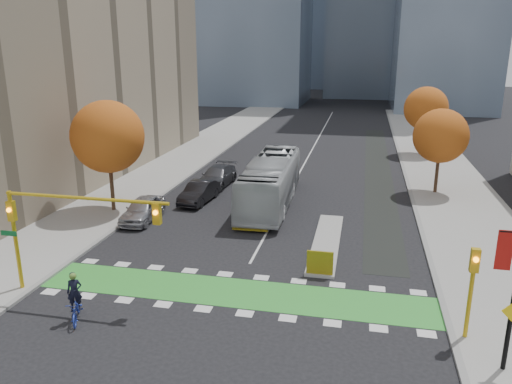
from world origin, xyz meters
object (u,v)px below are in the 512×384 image
at_px(parked_car_a, 143,209).
at_px(tree_east_near, 441,136).
at_px(cyclist, 76,305).
at_px(tree_east_far, 426,109).
at_px(traffic_signal_west, 60,218).
at_px(tree_west, 108,137).
at_px(parked_car_c, 217,176).
at_px(bus, 271,181).
at_px(hazard_board, 320,263).
at_px(traffic_signal_east, 472,280).
at_px(parked_car_b, 199,192).

bearing_deg(parked_car_a, tree_east_near, 27.47).
bearing_deg(cyclist, tree_east_far, 40.49).
relative_size(traffic_signal_west, parked_car_a, 1.75).
bearing_deg(tree_east_far, cyclist, -114.78).
relative_size(tree_west, parked_car_c, 1.44).
xyz_separation_m(tree_east_near, parked_car_c, (-18.52, -1.41, -4.03)).
bearing_deg(bus, tree_east_far, 56.86).
bearing_deg(tree_west, parked_car_a, -25.19).
distance_m(cyclist, parked_car_a, 13.41).
bearing_deg(parked_car_c, hazard_board, -54.14).
height_order(tree_east_far, parked_car_a, tree_east_far).
relative_size(traffic_signal_east, parked_car_c, 0.72).
bearing_deg(parked_car_c, tree_east_near, 7.52).
bearing_deg(parked_car_a, tree_east_far, 50.84).
height_order(tree_west, traffic_signal_west, tree_west).
relative_size(hazard_board, traffic_signal_east, 0.34).
distance_m(hazard_board, cyclist, 12.23).
xyz_separation_m(hazard_board, cyclist, (-10.21, -6.73, -0.03)).
bearing_deg(parked_car_a, hazard_board, -27.22).
bearing_deg(tree_east_near, tree_west, -157.38).
xyz_separation_m(tree_west, parked_car_c, (5.48, 8.59, -4.78)).
bearing_deg(tree_east_near, parked_car_a, -151.48).
height_order(tree_west, parked_car_c, tree_west).
xyz_separation_m(tree_east_far, cyclist, (-18.71, -40.53, -4.47)).
bearing_deg(traffic_signal_west, hazard_board, 21.55).
distance_m(bus, parked_car_c, 7.24).
bearing_deg(traffic_signal_west, bus, 67.11).
bearing_deg(traffic_signal_east, hazard_board, 144.08).
bearing_deg(tree_east_far, parked_car_c, -137.53).
height_order(tree_east_far, parked_car_b, tree_east_far).
bearing_deg(tree_east_near, traffic_signal_west, -131.52).
relative_size(tree_west, parked_car_a, 1.69).
height_order(cyclist, parked_car_a, cyclist).
xyz_separation_m(tree_west, traffic_signal_east, (22.50, -12.51, -2.88)).
relative_size(hazard_board, tree_west, 0.17).
relative_size(tree_east_far, parked_car_c, 1.34).
bearing_deg(parked_car_a, traffic_signal_east, -30.69).
relative_size(tree_west, bus, 0.62).
relative_size(bus, parked_car_a, 2.73).
bearing_deg(bus, traffic_signal_east, -57.28).
distance_m(parked_car_b, parked_car_c, 5.00).
height_order(traffic_signal_east, parked_car_a, traffic_signal_east).
distance_m(parked_car_a, parked_car_c, 10.30).
bearing_deg(bus, parked_car_a, -147.14).
height_order(tree_east_near, parked_car_b, tree_east_near).
bearing_deg(traffic_signal_east, traffic_signal_west, -179.99).
bearing_deg(parked_car_c, parked_car_b, -86.59).
distance_m(tree_east_near, cyclist, 30.83).
height_order(hazard_board, parked_car_a, parked_car_a).
height_order(traffic_signal_west, traffic_signal_east, traffic_signal_west).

